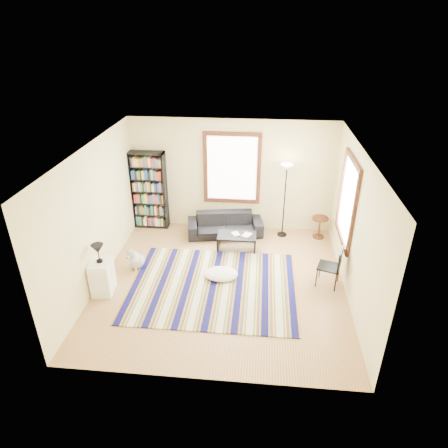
# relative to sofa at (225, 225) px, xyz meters

# --- Properties ---
(floor) EXTENTS (5.00, 5.00, 0.10)m
(floor) POSITION_rel_sofa_xyz_m (0.13, -2.05, -0.32)
(floor) COLOR tan
(floor) RESTS_ON ground
(ceiling) EXTENTS (5.00, 5.00, 0.10)m
(ceiling) POSITION_rel_sofa_xyz_m (0.13, -2.05, 2.58)
(ceiling) COLOR white
(ceiling) RESTS_ON floor
(wall_back) EXTENTS (5.00, 0.10, 2.80)m
(wall_back) POSITION_rel_sofa_xyz_m (0.13, 0.50, 1.13)
(wall_back) COLOR beige
(wall_back) RESTS_ON floor
(wall_front) EXTENTS (5.00, 0.10, 2.80)m
(wall_front) POSITION_rel_sofa_xyz_m (0.13, -4.60, 1.13)
(wall_front) COLOR beige
(wall_front) RESTS_ON floor
(wall_left) EXTENTS (0.10, 5.00, 2.80)m
(wall_left) POSITION_rel_sofa_xyz_m (-2.42, -2.05, 1.13)
(wall_left) COLOR beige
(wall_left) RESTS_ON floor
(wall_right) EXTENTS (0.10, 5.00, 2.80)m
(wall_right) POSITION_rel_sofa_xyz_m (2.68, -2.05, 1.13)
(wall_right) COLOR beige
(wall_right) RESTS_ON floor
(window_back) EXTENTS (1.20, 0.06, 1.60)m
(window_back) POSITION_rel_sofa_xyz_m (0.13, 0.42, 1.33)
(window_back) COLOR white
(window_back) RESTS_ON wall_back
(window_right) EXTENTS (0.06, 1.20, 1.60)m
(window_right) POSITION_rel_sofa_xyz_m (2.60, -1.25, 1.33)
(window_right) COLOR white
(window_right) RESTS_ON wall_right
(rug) EXTENTS (3.36, 2.69, 0.02)m
(rug) POSITION_rel_sofa_xyz_m (-0.03, -2.21, -0.26)
(rug) COLOR #0D0E45
(rug) RESTS_ON floor
(sofa) EXTENTS (1.05, 1.95, 0.54)m
(sofa) POSITION_rel_sofa_xyz_m (0.00, 0.00, 0.00)
(sofa) COLOR black
(sofa) RESTS_ON floor
(bookshelf) EXTENTS (0.90, 0.30, 2.00)m
(bookshelf) POSITION_rel_sofa_xyz_m (-1.95, 0.27, 0.73)
(bookshelf) COLOR black
(bookshelf) RESTS_ON floor
(coffee_table) EXTENTS (0.92, 0.53, 0.36)m
(coffee_table) POSITION_rel_sofa_xyz_m (0.34, -0.66, -0.09)
(coffee_table) COLOR black
(coffee_table) RESTS_ON floor
(book_a) EXTENTS (0.26, 0.23, 0.02)m
(book_a) POSITION_rel_sofa_xyz_m (0.24, -0.66, 0.10)
(book_a) COLOR beige
(book_a) RESTS_ON coffee_table
(book_b) EXTENTS (0.27, 0.31, 0.02)m
(book_b) POSITION_rel_sofa_xyz_m (0.49, -0.61, 0.10)
(book_b) COLOR beige
(book_b) RESTS_ON coffee_table
(floor_cushion) EXTENTS (0.86, 0.76, 0.18)m
(floor_cushion) POSITION_rel_sofa_xyz_m (0.10, -1.88, -0.18)
(floor_cushion) COLOR white
(floor_cushion) RESTS_ON floor
(floor_lamp) EXTENTS (0.34, 0.34, 1.86)m
(floor_lamp) POSITION_rel_sofa_xyz_m (1.43, 0.10, 0.66)
(floor_lamp) COLOR black
(floor_lamp) RESTS_ON floor
(side_table) EXTENTS (0.50, 0.50, 0.54)m
(side_table) POSITION_rel_sofa_xyz_m (2.33, 0.07, 0.00)
(side_table) COLOR #462511
(side_table) RESTS_ON floor
(folding_chair) EXTENTS (0.52, 0.51, 0.86)m
(folding_chair) POSITION_rel_sofa_xyz_m (2.28, -1.91, 0.16)
(folding_chair) COLOR black
(folding_chair) RESTS_ON floor
(white_cabinet) EXTENTS (0.43, 0.53, 0.70)m
(white_cabinet) POSITION_rel_sofa_xyz_m (-2.17, -2.58, 0.08)
(white_cabinet) COLOR white
(white_cabinet) RESTS_ON floor
(table_lamp) EXTENTS (0.28, 0.28, 0.38)m
(table_lamp) POSITION_rel_sofa_xyz_m (-2.17, -2.58, 0.62)
(table_lamp) COLOR black
(table_lamp) RESTS_ON white_cabinet
(dog) EXTENTS (0.51, 0.61, 0.52)m
(dog) POSITION_rel_sofa_xyz_m (-1.77, -1.66, -0.01)
(dog) COLOR silver
(dog) RESTS_ON floor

